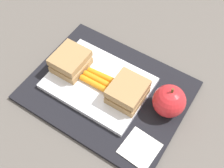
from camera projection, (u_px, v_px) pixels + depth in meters
name	position (u px, v px, depth m)	size (l,w,h in m)	color
ground_plane	(108.00, 92.00, 0.67)	(2.40, 2.40, 0.00)	#56514C
lunchbag_mat	(108.00, 90.00, 0.67)	(0.36, 0.28, 0.01)	black
food_tray	(99.00, 83.00, 0.67)	(0.23, 0.17, 0.01)	white
sandwich_half_left	(71.00, 61.00, 0.67)	(0.07, 0.08, 0.04)	#9E7A4C
sandwich_half_right	(128.00, 92.00, 0.62)	(0.07, 0.08, 0.04)	#9E7A4C
carrot_sticks_bundle	(98.00, 80.00, 0.66)	(0.08, 0.04, 0.02)	orange
apple	(169.00, 101.00, 0.60)	(0.07, 0.07, 0.08)	red
paper_napkin	(140.00, 148.00, 0.58)	(0.07, 0.07, 0.00)	white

